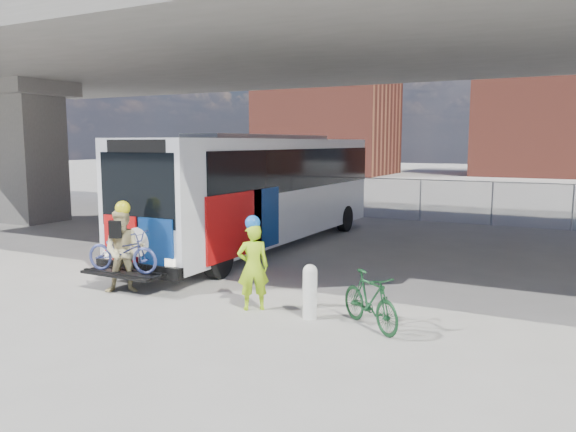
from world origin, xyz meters
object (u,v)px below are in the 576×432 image
Objects in this scene: bus at (265,183)px; bike_parked at (370,300)px; bollard at (310,290)px; cyclist_tan at (124,250)px; cyclist_hivis at (253,265)px.

bus is 7.33× the size of bike_parked.
bike_parked is (1.23, 0.00, -0.05)m from bollard.
bus is 7.98m from bollard.
cyclist_hivis is at bearing -30.61° from cyclist_tan.
bus reaches higher than cyclist_hivis.
bike_parked is (5.84, 0.23, -0.47)m from cyclist_tan.
cyclist_hivis reaches higher than bollard.
cyclist_tan is at bearing -33.76° from cyclist_hivis.
cyclist_hivis is 3.32m from cyclist_tan.
cyclist_hivis is (-1.30, -0.00, 0.37)m from bollard.
bus is at bearing -99.77° from cyclist_hivis.
bus is at bearing 126.32° from bollard.
bike_parked is at bearing 142.32° from cyclist_hivis.
bus reaches higher than bollard.
bus is 7.24m from cyclist_hivis.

